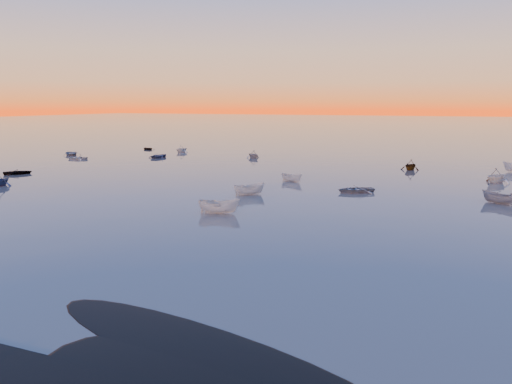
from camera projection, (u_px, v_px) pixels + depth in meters
The scene contains 3 objects.
ground at pixel (365, 148), 116.38m from camera, with size 600.00×600.00×0.00m, color #6C625A.
moored_fleet at pixel (308, 174), 73.57m from camera, with size 124.00×58.00×1.20m, color silver, non-canonical shape.
boat_near_center at pixel (219, 213), 47.24m from camera, with size 4.03×1.71×1.40m, color silver.
Camera 1 is at (20.50, -17.37, 10.33)m, focal length 35.00 mm.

